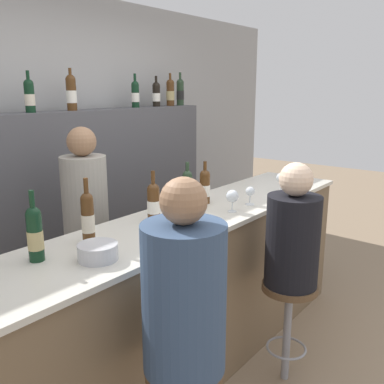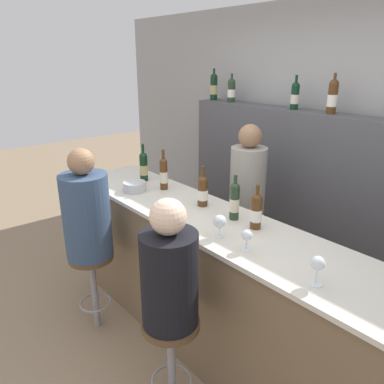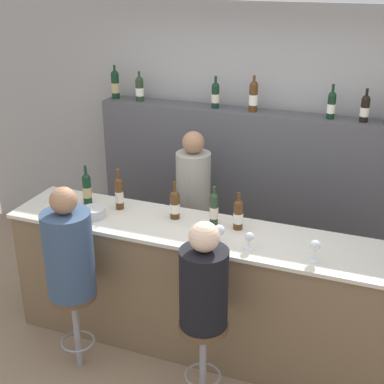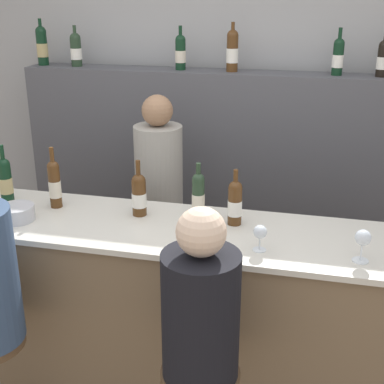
% 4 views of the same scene
% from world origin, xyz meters
% --- Properties ---
extents(ground_plane, '(16.00, 16.00, 0.00)m').
position_xyz_m(ground_plane, '(0.00, 0.00, 0.00)').
color(ground_plane, '#8C755B').
extents(wall_back, '(6.40, 0.05, 2.60)m').
position_xyz_m(wall_back, '(0.00, 1.77, 1.30)').
color(wall_back, '#9E9E9E').
rests_on(wall_back, ground_plane).
extents(bar_counter, '(3.08, 0.63, 1.06)m').
position_xyz_m(bar_counter, '(0.00, 0.29, 0.53)').
color(bar_counter, brown).
rests_on(bar_counter, ground_plane).
extents(back_bar_cabinet, '(2.88, 0.28, 1.67)m').
position_xyz_m(back_bar_cabinet, '(0.00, 1.55, 0.83)').
color(back_bar_cabinet, '#4C4C51').
rests_on(back_bar_cabinet, ground_plane).
extents(wine_bottle_counter_0, '(0.07, 0.07, 0.33)m').
position_xyz_m(wine_bottle_counter_0, '(-1.04, 0.41, 1.20)').
color(wine_bottle_counter_0, black).
rests_on(wine_bottle_counter_0, bar_counter).
extents(wine_bottle_counter_1, '(0.07, 0.07, 0.34)m').
position_xyz_m(wine_bottle_counter_1, '(-0.74, 0.41, 1.20)').
color(wine_bottle_counter_1, '#4C2D14').
rests_on(wine_bottle_counter_1, bar_counter).
extents(wine_bottle_counter_2, '(0.08, 0.08, 0.31)m').
position_xyz_m(wine_bottle_counter_2, '(-0.26, 0.41, 1.18)').
color(wine_bottle_counter_2, '#4C2D14').
rests_on(wine_bottle_counter_2, bar_counter).
extents(wine_bottle_counter_3, '(0.07, 0.07, 0.31)m').
position_xyz_m(wine_bottle_counter_3, '(0.06, 0.41, 1.20)').
color(wine_bottle_counter_3, '#233823').
rests_on(wine_bottle_counter_3, bar_counter).
extents(wine_bottle_counter_4, '(0.07, 0.07, 0.29)m').
position_xyz_m(wine_bottle_counter_4, '(0.26, 0.41, 1.18)').
color(wine_bottle_counter_4, '#4C2D14').
rests_on(wine_bottle_counter_4, bar_counter).
extents(wine_bottle_backbar_2, '(0.07, 0.07, 0.29)m').
position_xyz_m(wine_bottle_backbar_2, '(-0.32, 1.55, 1.79)').
color(wine_bottle_backbar_2, black).
rests_on(wine_bottle_backbar_2, back_bar_cabinet).
extents(wine_bottle_backbar_3, '(0.08, 0.08, 0.32)m').
position_xyz_m(wine_bottle_backbar_3, '(0.04, 1.55, 1.81)').
color(wine_bottle_backbar_3, '#4C2D14').
rests_on(wine_bottle_backbar_3, back_bar_cabinet).
extents(wine_bottle_backbar_4, '(0.07, 0.07, 0.30)m').
position_xyz_m(wine_bottle_backbar_4, '(0.73, 1.55, 1.79)').
color(wine_bottle_backbar_4, black).
rests_on(wine_bottle_backbar_4, back_bar_cabinet).
extents(wine_bottle_backbar_5, '(0.07, 0.07, 0.28)m').
position_xyz_m(wine_bottle_backbar_5, '(1.00, 1.55, 1.78)').
color(wine_bottle_backbar_5, black).
rests_on(wine_bottle_backbar_5, back_bar_cabinet).
extents(wine_bottle_backbar_6, '(0.08, 0.08, 0.31)m').
position_xyz_m(wine_bottle_backbar_6, '(1.20, 1.55, 1.80)').
color(wine_bottle_backbar_6, '#4C2D14').
rests_on(wine_bottle_backbar_6, back_bar_cabinet).
extents(wine_bottle_backbar_7, '(0.08, 0.08, 0.32)m').
position_xyz_m(wine_bottle_backbar_7, '(1.35, 1.55, 1.80)').
color(wine_bottle_backbar_7, '#233823').
rests_on(wine_bottle_backbar_7, back_bar_cabinet).
extents(wine_glass_0, '(0.08, 0.08, 0.14)m').
position_xyz_m(wine_glass_0, '(0.20, 0.14, 1.16)').
color(wine_glass_0, silver).
rests_on(wine_glass_0, bar_counter).
extents(wine_glass_1, '(0.06, 0.06, 0.13)m').
position_xyz_m(wine_glass_1, '(0.42, 0.14, 1.15)').
color(wine_glass_1, silver).
rests_on(wine_glass_1, bar_counter).
extents(wine_glass_2, '(0.07, 0.07, 0.15)m').
position_xyz_m(wine_glass_2, '(0.87, 0.14, 1.17)').
color(wine_glass_2, silver).
rests_on(wine_glass_2, bar_counter).
extents(metal_bowl, '(0.19, 0.19, 0.08)m').
position_xyz_m(metal_bowl, '(-0.86, 0.19, 1.10)').
color(metal_bowl, '#B7B7BC').
rests_on(metal_bowl, bar_counter).
extents(guest_seated_left, '(0.36, 0.36, 0.84)m').
position_xyz_m(guest_seated_left, '(-0.80, -0.27, 1.02)').
color(guest_seated_left, '#334766').
rests_on(guest_seated_left, bar_stool_left).
extents(bar_stool_right, '(0.35, 0.35, 0.66)m').
position_xyz_m(bar_stool_right, '(0.23, -0.27, 0.51)').
color(bar_stool_right, gray).
rests_on(bar_stool_right, ground_plane).
extents(guest_seated_right, '(0.32, 0.32, 0.76)m').
position_xyz_m(guest_seated_right, '(0.23, -0.27, 0.99)').
color(guest_seated_right, black).
rests_on(guest_seated_right, bar_stool_right).
extents(bartender, '(0.30, 0.30, 1.60)m').
position_xyz_m(bartender, '(-0.32, 0.98, 0.74)').
color(bartender, gray).
rests_on(bartender, ground_plane).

